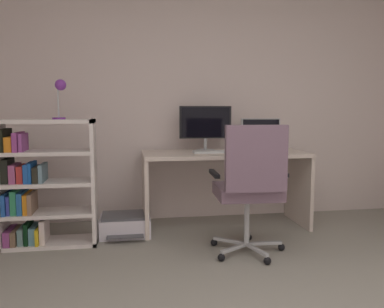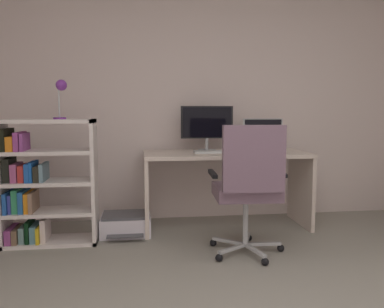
% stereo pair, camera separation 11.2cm
% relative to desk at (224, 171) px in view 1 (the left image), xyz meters
% --- Properties ---
extents(wall_back, '(4.56, 0.10, 2.74)m').
position_rel_desk_xyz_m(wall_back, '(-0.17, 0.46, 0.81)').
color(wall_back, silver).
rests_on(wall_back, ground).
extents(desk, '(1.61, 0.66, 0.76)m').
position_rel_desk_xyz_m(desk, '(0.00, 0.00, 0.00)').
color(desk, beige).
rests_on(desk, ground).
extents(monitor_main, '(0.53, 0.18, 0.45)m').
position_rel_desk_xyz_m(monitor_main, '(-0.16, 0.16, 0.46)').
color(monitor_main, '#B2B5B7').
rests_on(monitor_main, desk).
extents(monitor_secondary, '(0.41, 0.18, 0.33)m').
position_rel_desk_xyz_m(monitor_secondary, '(0.42, 0.16, 0.38)').
color(monitor_secondary, '#B2B5B7').
rests_on(monitor_secondary, desk).
extents(keyboard, '(0.34, 0.13, 0.02)m').
position_rel_desk_xyz_m(keyboard, '(-0.15, -0.05, 0.20)').
color(keyboard, silver).
rests_on(keyboard, desk).
extents(computer_mouse, '(0.07, 0.11, 0.03)m').
position_rel_desk_xyz_m(computer_mouse, '(0.14, -0.05, 0.21)').
color(computer_mouse, black).
rests_on(computer_mouse, desk).
extents(office_chair, '(0.63, 0.63, 1.06)m').
position_rel_desk_xyz_m(office_chair, '(0.00, -0.84, 0.04)').
color(office_chair, '#B7BABC').
rests_on(office_chair, ground).
extents(bookshelf, '(0.80, 0.32, 1.09)m').
position_rel_desk_xyz_m(bookshelf, '(-1.72, -0.28, -0.05)').
color(bookshelf, silver).
rests_on(bookshelf, ground).
extents(desk_lamp, '(0.13, 0.11, 0.34)m').
position_rel_desk_xyz_m(desk_lamp, '(-1.51, -0.28, 0.76)').
color(desk_lamp, purple).
rests_on(desk_lamp, bookshelf).
extents(printer, '(0.46, 0.44, 0.20)m').
position_rel_desk_xyz_m(printer, '(-0.98, -0.12, -0.47)').
color(printer, silver).
rests_on(printer, ground).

